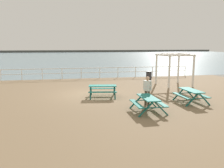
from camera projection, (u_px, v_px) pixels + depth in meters
ground_plane at (88, 96)px, 16.08m from camera, size 30.00×24.00×0.20m
sea_band at (72, 57)px, 67.12m from camera, size 142.00×90.00×0.01m
distant_shoreline at (70, 52)px, 108.73m from camera, size 142.00×6.00×1.80m
seaward_railing at (81, 71)px, 23.44m from camera, size 23.07×0.07×1.08m
picnic_table_near_left at (148, 101)px, 11.78m from camera, size 1.55×1.80×0.80m
picnic_table_near_right at (191, 93)px, 13.64m from camera, size 1.58×1.83×0.80m
picnic_table_mid_centre at (103, 88)px, 15.13m from camera, size 2.00×1.77×0.80m
visitor at (147, 89)px, 12.94m from camera, size 0.39×0.41×1.66m
lattice_pergola at (175, 62)px, 19.27m from camera, size 2.65×2.76×2.70m
litter_bin at (149, 76)px, 21.52m from camera, size 0.55×0.55×0.95m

